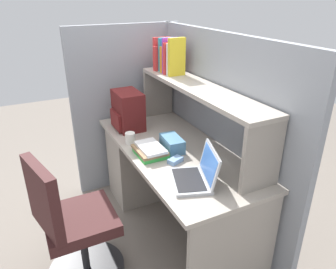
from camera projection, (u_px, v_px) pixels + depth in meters
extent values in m
plane|color=slate|center=(173.00, 225.00, 2.68)|extent=(8.00, 8.00, 0.00)
cube|color=#AAA093|center=(174.00, 150.00, 2.39)|extent=(1.60, 0.70, 0.03)
cube|color=#9D9388|center=(147.00, 160.00, 2.99)|extent=(0.40, 0.64, 0.70)
cube|color=#9D9388|center=(234.00, 257.00, 1.90)|extent=(0.03, 0.64, 0.70)
cube|color=gray|center=(216.00, 133.00, 2.52)|extent=(1.84, 0.05, 1.55)
cube|color=gray|center=(128.00, 109.00, 3.03)|extent=(0.05, 1.06, 1.55)
cube|color=gray|center=(158.00, 93.00, 2.95)|extent=(0.03, 0.28, 0.42)
cube|color=gray|center=(262.00, 157.00, 1.81)|extent=(0.03, 0.28, 0.42)
cube|color=#AAA093|center=(199.00, 88.00, 2.28)|extent=(1.44, 0.28, 0.03)
cube|color=red|center=(162.00, 53.00, 2.71)|extent=(0.02, 0.16, 0.27)
cube|color=red|center=(163.00, 58.00, 2.70)|extent=(0.03, 0.17, 0.21)
cube|color=teal|center=(166.00, 55.00, 2.66)|extent=(0.04, 0.13, 0.28)
cube|color=orange|center=(169.00, 59.00, 2.64)|extent=(0.04, 0.14, 0.21)
cube|color=purple|center=(170.00, 56.00, 2.59)|extent=(0.02, 0.14, 0.29)
cube|color=red|center=(172.00, 58.00, 2.57)|extent=(0.03, 0.15, 0.25)
cube|color=white|center=(175.00, 59.00, 2.54)|extent=(0.03, 0.15, 0.25)
cube|color=yellow|center=(177.00, 57.00, 2.50)|extent=(0.04, 0.14, 0.30)
cube|color=#B7BABF|center=(190.00, 181.00, 1.95)|extent=(0.36, 0.31, 0.02)
cube|color=black|center=(189.00, 179.00, 1.94)|extent=(0.31, 0.25, 0.00)
cube|color=#B7BABF|center=(210.00, 164.00, 1.92)|extent=(0.31, 0.15, 0.20)
cube|color=#3F72CC|center=(208.00, 164.00, 1.92)|extent=(0.27, 0.12, 0.16)
cube|color=#591919|center=(128.00, 110.00, 2.67)|extent=(0.30, 0.20, 0.32)
cube|color=maroon|center=(117.00, 120.00, 2.65)|extent=(0.22, 0.04, 0.14)
cube|color=#7299C6|center=(175.00, 160.00, 2.17)|extent=(0.09, 0.12, 0.03)
cylinder|color=white|center=(130.00, 138.00, 2.44)|extent=(0.08, 0.08, 0.09)
cube|color=teal|center=(172.00, 144.00, 2.33)|extent=(0.23, 0.14, 0.10)
cube|color=green|center=(151.00, 153.00, 2.27)|extent=(0.23, 0.20, 0.03)
cube|color=olive|center=(150.00, 150.00, 2.27)|extent=(0.25, 0.19, 0.02)
cube|color=white|center=(150.00, 147.00, 2.26)|extent=(0.26, 0.15, 0.02)
cylinder|color=black|center=(87.00, 269.00, 2.23)|extent=(0.52, 0.52, 0.04)
cylinder|color=#262628|center=(84.00, 244.00, 2.14)|extent=(0.05, 0.05, 0.41)
cube|color=#3F1E1E|center=(80.00, 220.00, 2.05)|extent=(0.44, 0.44, 0.08)
cube|color=#3F1E1E|center=(43.00, 199.00, 1.83)|extent=(0.40, 0.15, 0.44)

